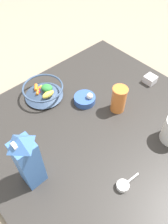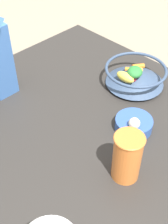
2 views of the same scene
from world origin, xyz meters
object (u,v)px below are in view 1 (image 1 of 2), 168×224
Objects in this scene: garlic_bowl at (85,99)px; drinking_cup at (119,99)px; fruit_bowl at (44,91)px; milk_carton at (28,160)px; spice_jar at (150,80)px.

drinking_cup is at bearing 31.01° from garlic_bowl.
drinking_cup is (0.32, 0.22, 0.03)m from fruit_bowl.
milk_carton is at bearing -40.69° from fruit_bowl.
milk_carton is 4.83× the size of spice_jar.
spice_jar is (-0.03, 0.79, -0.12)m from milk_carton.
milk_carton is at bearing -87.34° from drinking_cup.
spice_jar is at bearing 92.51° from milk_carton.
garlic_bowl is at bearing 37.76° from fruit_bowl.
milk_carton is 2.05× the size of drinking_cup.
garlic_bowl is (-0.13, -0.37, 0.00)m from spice_jar.
garlic_bowl is at bearing 111.59° from milk_carton.
fruit_bowl is 3.55× the size of spice_jar.
fruit_bowl is at bearing -121.26° from spice_jar.
milk_carton is 0.47m from garlic_bowl.
spice_jar is at bearing 70.15° from garlic_bowl.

